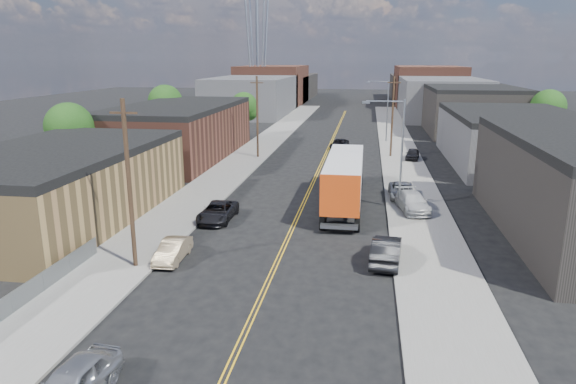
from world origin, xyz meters
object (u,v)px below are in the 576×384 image
(car_left_b, at_px, (173,250))
(car_right_lot_a, at_px, (402,190))
(car_right_lot_b, at_px, (413,202))
(car_ahead_truck, at_px, (340,144))
(semi_truck, at_px, (345,175))
(car_right_oncoming, at_px, (386,250))
(car_left_a, at_px, (73,384))
(car_left_c, at_px, (218,212))
(car_right_lot_c, at_px, (412,154))

(car_left_b, distance_m, car_right_lot_a, 22.23)
(car_right_lot_b, distance_m, car_ahead_truck, 30.14)
(semi_truck, xyz_separation_m, car_right_oncoming, (3.13, -12.84, -1.66))
(car_right_lot_b, bearing_deg, car_right_lot_a, 88.75)
(semi_truck, distance_m, car_right_lot_b, 6.06)
(car_right_lot_b, bearing_deg, car_ahead_truck, 94.25)
(semi_truck, relative_size, car_right_lot_b, 3.25)
(car_right_oncoming, bearing_deg, car_left_a, 57.80)
(car_left_b, distance_m, car_right_lot_b, 19.95)
(semi_truck, distance_m, car_right_lot_a, 5.61)
(car_left_c, height_order, car_right_lot_a, car_right_lot_a)
(car_left_c, relative_size, car_right_lot_a, 1.07)
(car_left_c, bearing_deg, semi_truck, 34.17)
(car_left_b, distance_m, car_right_oncoming, 13.11)
(car_left_c, distance_m, car_ahead_truck, 34.44)
(car_ahead_truck, bearing_deg, car_left_a, -90.70)
(car_left_b, height_order, car_right_oncoming, car_right_oncoming)
(car_left_a, distance_m, car_left_b, 13.50)
(semi_truck, bearing_deg, car_right_lot_b, -18.48)
(semi_truck, height_order, car_left_a, semi_truck)
(semi_truck, relative_size, car_left_b, 4.18)
(car_right_oncoming, height_order, car_right_lot_c, car_right_oncoming)
(car_left_b, relative_size, car_right_oncoming, 0.81)
(car_ahead_truck, bearing_deg, car_right_lot_c, -31.07)
(semi_truck, bearing_deg, car_right_oncoming, -76.38)
(car_right_lot_a, bearing_deg, car_right_lot_b, -82.15)
(car_right_lot_b, bearing_deg, car_left_c, -173.64)
(car_left_b, bearing_deg, car_right_lot_c, 62.21)
(car_left_c, xyz_separation_m, car_ahead_truck, (7.44, 33.63, -0.05))
(car_right_lot_c, bearing_deg, car_right_lot_a, -88.84)
(semi_truck, xyz_separation_m, car_left_c, (-9.41, -6.30, -1.77))
(car_left_c, relative_size, car_right_lot_c, 1.33)
(car_right_lot_a, relative_size, car_ahead_truck, 1.01)
(car_ahead_truck, bearing_deg, car_right_lot_b, -69.54)
(semi_truck, height_order, car_right_oncoming, semi_truck)
(car_left_a, relative_size, car_right_lot_c, 1.18)
(semi_truck, xyz_separation_m, car_right_lot_a, (4.94, 2.08, -1.67))
(car_left_c, bearing_deg, car_right_lot_b, 16.93)
(car_right_lot_b, bearing_deg, car_left_a, -128.48)
(car_right_oncoming, distance_m, car_right_lot_b, 11.26)
(car_left_c, height_order, car_right_oncoming, car_right_oncoming)
(car_left_a, bearing_deg, car_ahead_truck, 89.35)
(car_right_oncoming, bearing_deg, car_right_lot_b, -97.07)
(car_right_lot_b, bearing_deg, car_right_oncoming, -112.65)
(car_left_a, xyz_separation_m, car_right_lot_b, (14.02, 26.07, 0.13))
(semi_truck, height_order, car_left_b, semi_truck)
(car_right_oncoming, height_order, car_right_lot_a, car_right_oncoming)
(car_right_lot_a, height_order, car_right_lot_b, car_right_lot_b)
(car_left_c, relative_size, car_ahead_truck, 1.08)
(car_right_lot_a, bearing_deg, car_right_lot_c, 81.63)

